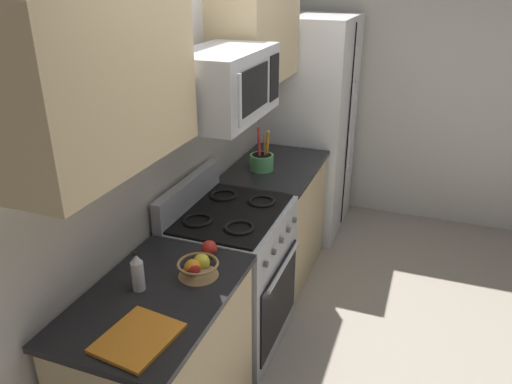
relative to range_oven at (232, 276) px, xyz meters
name	(u,v)px	position (x,y,z in m)	size (l,w,h in m)	color
ground_plane	(325,359)	(0.00, -0.62, -0.47)	(16.00, 16.00, 0.00)	gray
wall_back	(170,144)	(0.00, 0.37, 0.83)	(8.00, 0.10, 2.60)	beige
counter_left	(163,373)	(-0.86, 0.00, -0.02)	(0.94, 0.61, 0.91)	tan
range_oven	(232,276)	(0.00, 0.00, 0.00)	(0.76, 0.65, 1.09)	#B2B5BA
counter_right	(275,220)	(0.85, 0.00, -0.02)	(0.92, 0.61, 0.91)	tan
refrigerator	(310,127)	(1.78, -0.02, 0.48)	(0.88, 0.72, 1.90)	silver
wall_right	(390,81)	(2.32, -0.62, 0.83)	(0.10, 8.00, 2.60)	beige
microwave	(223,84)	(0.00, 0.03, 1.20)	(0.72, 0.44, 0.36)	#B2B5BA
upper_cabinets_left	(98,84)	(-0.86, 0.15, 1.36)	(0.93, 0.34, 0.64)	tan
upper_cabinets_right	(256,34)	(0.86, 0.15, 1.36)	(0.91, 0.34, 0.64)	tan
utensil_crock	(262,161)	(0.74, 0.07, 0.50)	(0.17, 0.17, 0.32)	#59AD66
fruit_basket	(197,267)	(-0.65, -0.11, 0.48)	(0.20, 0.20, 0.10)	#9E7A4C
apple_loose	(209,248)	(-0.47, -0.08, 0.48)	(0.08, 0.08, 0.08)	red
cutting_board	(138,338)	(-1.14, -0.09, 0.44)	(0.30, 0.26, 0.02)	orange
bottle_vinegar	(138,272)	(-0.85, 0.09, 0.53)	(0.06, 0.06, 0.20)	silver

